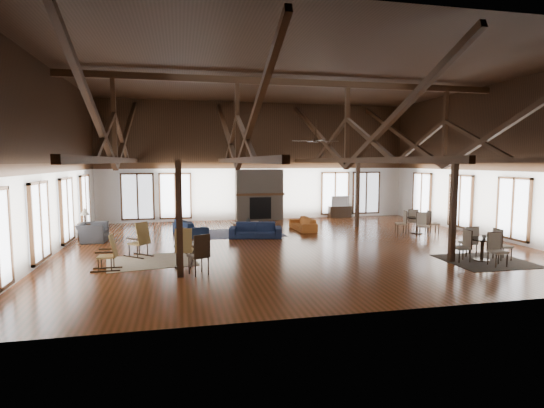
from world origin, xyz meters
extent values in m
plane|color=maroon|center=(0.00, 0.00, 0.00)|extent=(16.00, 16.00, 0.00)
cube|color=black|center=(0.00, 0.00, 6.00)|extent=(16.00, 14.00, 0.02)
cube|color=silver|center=(0.00, 7.00, 3.00)|extent=(16.00, 0.02, 6.00)
cube|color=silver|center=(0.00, -7.00, 3.00)|extent=(16.00, 0.02, 6.00)
cube|color=silver|center=(-8.00, 0.00, 3.00)|extent=(0.02, 14.00, 6.00)
cube|color=silver|center=(8.00, 0.00, 3.00)|extent=(0.02, 14.00, 6.00)
cube|color=black|center=(0.00, 0.00, 5.75)|extent=(15.60, 0.18, 0.22)
cube|color=black|center=(-6.00, 0.00, 3.05)|extent=(0.16, 13.70, 0.18)
cube|color=black|center=(-6.00, 0.00, 4.40)|extent=(0.14, 0.14, 2.70)
cube|color=black|center=(-6.00, 3.50, 4.28)|extent=(0.15, 7.07, 3.12)
cube|color=black|center=(-6.00, -3.50, 4.28)|extent=(0.15, 7.07, 3.12)
cube|color=black|center=(-2.00, 0.00, 3.05)|extent=(0.16, 13.70, 0.18)
cube|color=black|center=(-2.00, 0.00, 4.40)|extent=(0.14, 0.14, 2.70)
cube|color=black|center=(-2.00, 3.50, 4.28)|extent=(0.15, 7.07, 3.12)
cube|color=black|center=(-2.00, -3.50, 4.28)|extent=(0.15, 7.07, 3.12)
cube|color=black|center=(2.00, 0.00, 3.05)|extent=(0.16, 13.70, 0.18)
cube|color=black|center=(2.00, 0.00, 4.40)|extent=(0.14, 0.14, 2.70)
cube|color=black|center=(2.00, 3.50, 4.28)|extent=(0.15, 7.07, 3.12)
cube|color=black|center=(2.00, -3.50, 4.28)|extent=(0.15, 7.07, 3.12)
cube|color=black|center=(6.00, 0.00, 3.05)|extent=(0.16, 13.70, 0.18)
cube|color=black|center=(6.00, 0.00, 4.40)|extent=(0.14, 0.14, 2.70)
cube|color=black|center=(6.00, 3.50, 4.28)|extent=(0.15, 7.07, 3.12)
cube|color=black|center=(6.00, -3.50, 4.28)|extent=(0.15, 7.07, 3.12)
cube|color=black|center=(-4.00, -3.50, 1.52)|extent=(0.16, 0.16, 3.05)
cube|color=black|center=(4.00, -3.50, 1.52)|extent=(0.16, 0.16, 3.05)
cube|color=black|center=(-4.00, 3.50, 1.52)|extent=(0.16, 0.16, 3.05)
cube|color=black|center=(4.00, 3.50, 1.52)|extent=(0.16, 0.16, 3.05)
cube|color=#756859|center=(0.00, 6.68, 1.30)|extent=(2.40, 0.62, 2.60)
cube|color=black|center=(0.00, 6.36, 0.65)|extent=(1.10, 0.06, 1.10)
cube|color=#382110|center=(0.00, 6.40, 1.35)|extent=(2.50, 0.20, 0.12)
cylinder|color=black|center=(0.50, -1.00, 4.05)|extent=(0.04, 0.04, 0.70)
cylinder|color=black|center=(0.50, -1.00, 3.70)|extent=(0.20, 0.20, 0.10)
cube|color=black|center=(0.95, -1.00, 3.70)|extent=(0.70, 0.12, 0.02)
cube|color=black|center=(0.50, -0.55, 3.70)|extent=(0.12, 0.70, 0.02)
cube|color=black|center=(0.05, -1.00, 3.70)|extent=(0.70, 0.12, 0.02)
cube|color=black|center=(0.50, -1.45, 3.70)|extent=(0.12, 0.70, 0.02)
imported|color=#141C37|center=(-1.08, 1.72, 0.30)|extent=(2.17, 1.18, 0.60)
imported|color=#141F37|center=(-3.60, 2.95, 0.30)|extent=(2.20, 1.44, 0.60)
imported|color=#AB5921|center=(1.30, 3.16, 0.27)|extent=(1.88, 0.82, 0.54)
cube|color=brown|center=(-1.27, 2.88, 0.42)|extent=(1.24, 0.74, 0.06)
cube|color=brown|center=(-1.76, 2.68, 0.20)|extent=(0.06, 0.06, 0.39)
cube|color=brown|center=(-1.76, 3.07, 0.20)|extent=(0.06, 0.06, 0.39)
cube|color=brown|center=(-0.77, 2.68, 0.20)|extent=(0.06, 0.06, 0.39)
cube|color=brown|center=(-0.77, 3.07, 0.20)|extent=(0.06, 0.06, 0.39)
imported|color=#B2B2B2|center=(-1.17, 2.91, 0.55)|extent=(0.26, 0.26, 0.20)
imported|color=#303032|center=(-7.20, 2.15, 0.35)|extent=(1.13, 1.00, 0.71)
cube|color=black|center=(-7.58, 2.76, 0.32)|extent=(0.48, 0.48, 0.65)
cylinder|color=black|center=(-7.58, 2.76, 0.84)|extent=(0.08, 0.08, 0.39)
cone|color=beige|center=(-7.58, 2.76, 1.10)|extent=(0.34, 0.34, 0.28)
cube|color=olive|center=(-5.30, -0.81, 0.43)|extent=(0.68, 0.68, 0.05)
cube|color=olive|center=(-5.13, -0.96, 0.76)|extent=(0.47, 0.49, 0.71)
cube|color=black|center=(-5.44, -0.96, 0.03)|extent=(0.67, 0.63, 0.05)
cube|color=black|center=(-5.16, -0.66, 0.03)|extent=(0.67, 0.63, 0.05)
cube|color=olive|center=(-3.88, -2.21, 0.42)|extent=(0.54, 0.52, 0.05)
cube|color=olive|center=(-3.91, -2.43, 0.76)|extent=(0.50, 0.25, 0.70)
cube|color=black|center=(-4.07, -2.19, 0.03)|extent=(0.17, 0.85, 0.05)
cube|color=black|center=(-3.68, -2.24, 0.03)|extent=(0.17, 0.85, 0.05)
cube|color=olive|center=(-6.01, -2.39, 0.39)|extent=(0.44, 0.46, 0.05)
cube|color=olive|center=(-5.81, -2.40, 0.69)|extent=(0.19, 0.45, 0.64)
cube|color=black|center=(-6.02, -2.57, 0.02)|extent=(0.79, 0.07, 0.05)
cube|color=black|center=(-6.00, -2.21, 0.02)|extent=(0.79, 0.07, 0.05)
cube|color=black|center=(-3.81, -0.95, 0.42)|extent=(0.56, 0.56, 0.05)
cube|color=black|center=(-3.93, -1.09, 0.68)|extent=(0.32, 0.29, 0.52)
cylinder|color=black|center=(-3.81, -0.95, 0.21)|extent=(0.03, 0.03, 0.42)
cube|color=black|center=(-3.52, -3.36, 0.50)|extent=(0.62, 0.62, 0.06)
cube|color=black|center=(-3.43, -3.55, 0.80)|extent=(0.44, 0.23, 0.61)
cylinder|color=black|center=(-3.52, -3.36, 0.25)|extent=(0.04, 0.04, 0.50)
cylinder|color=black|center=(4.97, -3.60, 0.67)|extent=(0.79, 0.79, 0.04)
cylinder|color=black|center=(4.97, -3.60, 0.34)|extent=(0.10, 0.10, 0.65)
cylinder|color=black|center=(4.97, -3.60, 0.02)|extent=(0.47, 0.47, 0.04)
cylinder|color=black|center=(5.71, 1.25, 0.66)|extent=(0.78, 0.78, 0.04)
cylinder|color=black|center=(5.71, 1.25, 0.34)|extent=(0.10, 0.10, 0.64)
cylinder|color=black|center=(5.71, 1.25, 0.02)|extent=(0.47, 0.47, 0.04)
imported|color=#B2B2B2|center=(5.03, -3.60, 0.74)|extent=(0.14, 0.14, 0.10)
imported|color=#B2B2B2|center=(5.65, 1.15, 0.72)|extent=(0.15, 0.15, 0.09)
cube|color=black|center=(4.42, 6.75, 0.30)|extent=(1.21, 0.46, 0.61)
imported|color=#B2B2B2|center=(4.40, 6.75, 0.89)|extent=(0.97, 0.15, 0.56)
cube|color=tan|center=(-4.85, -1.56, 0.01)|extent=(2.83, 2.37, 0.01)
cube|color=#1B1E4D|center=(-1.38, 2.89, 0.01)|extent=(3.22, 2.44, 0.01)
cube|color=black|center=(5.06, -3.70, 0.01)|extent=(2.47, 2.26, 0.01)
camera|label=1|loc=(-3.96, -14.62, 3.02)|focal=28.00mm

